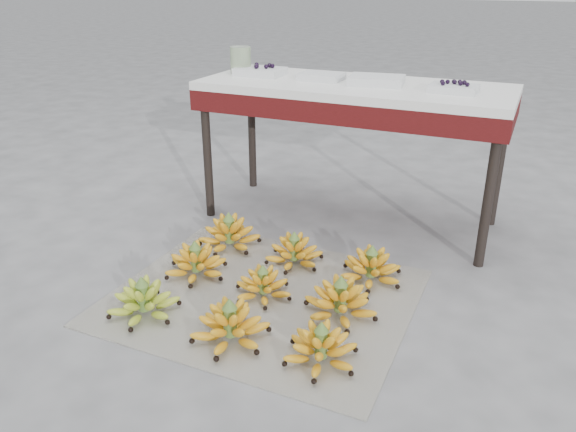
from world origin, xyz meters
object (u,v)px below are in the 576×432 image
at_px(bunch_back_left, 229,234).
at_px(bunch_back_center, 294,252).
at_px(tray_far_left, 260,71).
at_px(bunch_mid_left, 196,263).
at_px(bunch_front_center, 230,326).
at_px(bunch_back_right, 371,268).
at_px(bunch_mid_right, 340,302).
at_px(bunch_front_left, 144,301).
at_px(bunch_front_right, 321,348).
at_px(newspaper_mat, 263,297).
at_px(bunch_mid_center, 263,285).
at_px(tray_right, 377,80).
at_px(tray_far_right, 454,88).
at_px(tray_left, 321,76).
at_px(glass_jar, 241,60).
at_px(vendor_table, 354,100).

distance_m(bunch_back_left, bunch_back_center, 0.38).
bearing_deg(tray_far_left, bunch_mid_left, -82.82).
xyz_separation_m(bunch_front_center, bunch_back_right, (0.36, 0.66, -0.00)).
bearing_deg(tray_far_left, bunch_mid_right, -49.18).
distance_m(bunch_front_left, bunch_front_right, 0.77).
distance_m(newspaper_mat, bunch_mid_right, 0.36).
distance_m(bunch_front_right, bunch_mid_center, 0.50).
relative_size(newspaper_mat, tray_right, 4.23).
relative_size(tray_right, tray_far_right, 1.29).
bearing_deg(bunch_back_right, tray_far_left, 165.47).
bearing_deg(bunch_back_center, bunch_front_center, -102.97).
height_order(bunch_back_center, tray_far_left, tray_far_left).
bearing_deg(bunch_front_right, tray_far_left, 102.01).
height_order(newspaper_mat, bunch_back_left, bunch_back_left).
distance_m(newspaper_mat, bunch_back_center, 0.34).
xyz_separation_m(tray_left, glass_jar, (-0.49, 0.01, 0.06)).
bearing_deg(newspaper_mat, tray_left, 97.21).
distance_m(bunch_back_right, tray_far_left, 1.30).
distance_m(tray_left, tray_right, 0.31).
distance_m(bunch_front_center, tray_far_left, 1.57).
height_order(bunch_front_right, tray_far_left, tray_far_left).
height_order(bunch_back_right, tray_left, tray_left).
height_order(vendor_table, tray_far_left, tray_far_left).
relative_size(bunch_mid_left, tray_far_left, 1.27).
bearing_deg(bunch_mid_left, bunch_mid_center, 1.72).
height_order(bunch_front_right, bunch_back_left, bunch_back_left).
bearing_deg(bunch_front_right, bunch_mid_right, 74.30).
bearing_deg(tray_far_right, bunch_mid_left, -137.24).
bearing_deg(vendor_table, bunch_back_center, -96.02).
height_order(bunch_front_right, bunch_mid_left, bunch_mid_left).
bearing_deg(bunch_front_center, glass_jar, 105.65).
bearing_deg(glass_jar, vendor_table, -1.82).
xyz_separation_m(bunch_front_center, vendor_table, (0.04, 1.28, 0.61)).
height_order(bunch_front_left, bunch_back_left, bunch_back_left).
height_order(bunch_front_left, vendor_table, vendor_table).
xyz_separation_m(bunch_mid_center, tray_far_left, (-0.48, 0.96, 0.73)).
distance_m(tray_left, tray_far_right, 0.70).
relative_size(bunch_back_left, tray_far_right, 1.78).
bearing_deg(tray_far_right, bunch_mid_center, -122.13).
relative_size(bunch_mid_right, tray_right, 1.12).
distance_m(bunch_back_left, tray_left, 0.97).
xyz_separation_m(vendor_table, tray_left, (-0.19, 0.02, 0.11)).
distance_m(bunch_front_center, tray_right, 1.49).
xyz_separation_m(bunch_mid_center, vendor_table, (0.07, 0.95, 0.62)).
bearing_deg(bunch_mid_center, tray_right, 88.98).
bearing_deg(tray_far_right, newspaper_mat, -122.03).
relative_size(bunch_front_left, bunch_mid_right, 1.14).
bearing_deg(tray_left, vendor_table, -4.63).
relative_size(bunch_front_right, tray_left, 1.59).
bearing_deg(tray_right, bunch_back_left, -133.34).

